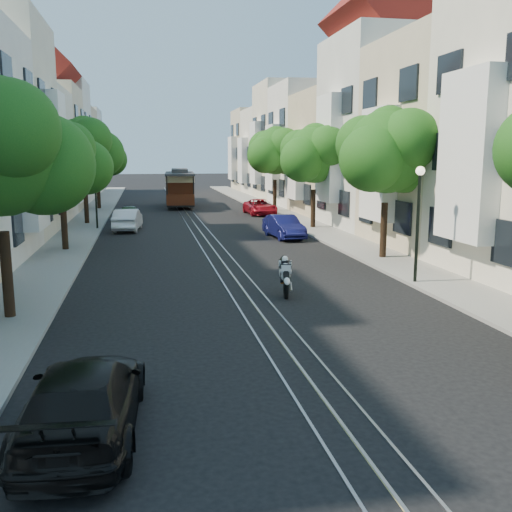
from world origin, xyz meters
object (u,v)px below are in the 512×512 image
tree_e_d (276,152)px  tree_w_d (98,155)px  parked_car_e_mid (284,227)px  sportbike_rider (285,273)px  lamp_west (95,185)px  parked_car_w_mid (128,220)px  parked_car_w_far (130,213)px  parked_car_e_far (260,207)px  tree_w_a (0,153)px  cable_car (180,186)px  tree_w_c (84,149)px  parked_car_w_near (84,399)px  tree_e_c (315,156)px  lamp_east (419,207)px  tree_e_b (388,153)px  tree_w_b (62,161)px

tree_e_d → tree_w_d: (-14.40, 5.00, -0.27)m
tree_e_d → parked_car_e_mid: 15.46m
tree_w_d → sportbike_rider: bearing=-75.5°
lamp_west → parked_car_w_mid: (1.90, -0.54, -2.17)m
sportbike_rider → parked_car_w_far: sportbike_rider is taller
parked_car_e_far → tree_e_d: bearing=44.3°
parked_car_w_mid → tree_e_d: bearing=-135.0°
tree_w_a → cable_car: tree_w_a is taller
parked_car_w_mid → lamp_west: bearing=-10.1°
lamp_west → tree_w_c: bearing=105.8°
parked_car_e_mid → sportbike_rider: bearing=-109.5°
parked_car_e_mid → parked_car_w_far: (-8.80, 10.08, -0.06)m
tree_w_d → parked_car_e_mid: tree_w_d is taller
tree_w_d → lamp_west: bearing=-86.6°
cable_car → parked_car_w_near: 43.17m
tree_w_a → parked_car_e_far: tree_w_a is taller
tree_e_c → cable_car: size_ratio=0.79×
tree_w_c → parked_car_w_far: 5.46m
tree_w_c → sportbike_rider: (8.42, -21.52, -4.33)m
lamp_east → tree_e_b: bearing=79.1°
tree_w_c → sportbike_rider: bearing=-68.6°
tree_e_c → tree_e_d: size_ratio=0.95×
tree_w_c → lamp_west: 3.81m
parked_car_w_far → parked_car_e_far: bearing=-161.8°
cable_car → parked_car_w_far: cable_car is taller
tree_e_d → cable_car: size_ratio=0.83×
parked_car_w_far → sportbike_rider: bearing=106.7°
tree_w_b → tree_e_c: bearing=22.6°
tree_e_d → parked_car_w_far: bearing=-158.8°
tree_w_a → parked_car_e_mid: (11.54, 14.41, -4.08)m
tree_e_c → parked_car_w_mid: tree_e_c is taller
lamp_east → cable_car: size_ratio=0.51×
parked_car_e_mid → tree_e_c: bearing=45.6°
lamp_east → tree_w_a: bearing=-171.4°
lamp_east → parked_car_w_near: lamp_east is taller
tree_e_b → sportbike_rider: size_ratio=3.71×
tree_e_c → tree_e_d: (0.00, 11.00, 0.27)m
lamp_west → parked_car_w_near: 27.64m
lamp_east → parked_car_w_far: (-10.70, 22.46, -2.25)m
sportbike_rider → tree_e_c: bearing=79.9°
parked_car_e_mid → parked_car_w_far: size_ratio=1.14×
sportbike_rider → parked_car_w_near: bearing=-112.6°
lamp_west → parked_car_w_far: lamp_west is taller
tree_w_c → lamp_east: (13.44, -20.98, -2.22)m
tree_w_a → lamp_west: (0.84, 20.02, -1.89)m
tree_w_c → parked_car_e_far: tree_w_c is taller
tree_e_c → tree_w_a: bearing=-128.7°
tree_w_c → parked_car_e_mid: (11.54, -8.59, -4.42)m
tree_w_b → parked_car_w_far: 13.34m
tree_e_c → tree_w_d: 21.53m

